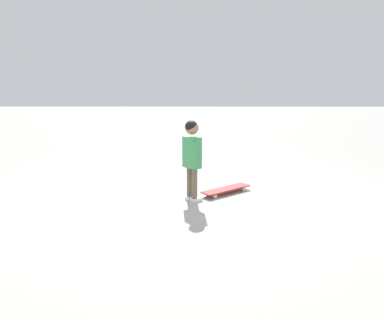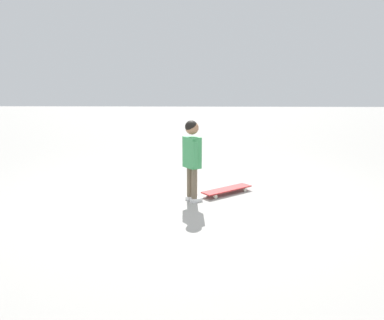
# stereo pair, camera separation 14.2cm
# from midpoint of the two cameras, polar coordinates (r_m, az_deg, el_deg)

# --- Properties ---
(ground_plane) EXTENTS (50.00, 50.00, 0.00)m
(ground_plane) POSITION_cam_midpoint_polar(r_m,az_deg,el_deg) (4.92, -1.12, -5.82)
(ground_plane) COLOR gray
(child_person) EXTENTS (0.40, 0.27, 1.06)m
(child_person) POSITION_cam_midpoint_polar(r_m,az_deg,el_deg) (4.56, -0.88, 1.31)
(child_person) COLOR brown
(child_person) RESTS_ON ground
(skateboard) EXTENTS (0.65, 0.74, 0.07)m
(skateboard) POSITION_cam_midpoint_polar(r_m,az_deg,el_deg) (5.05, 4.68, -4.69)
(skateboard) COLOR #B22D2D
(skateboard) RESTS_ON ground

